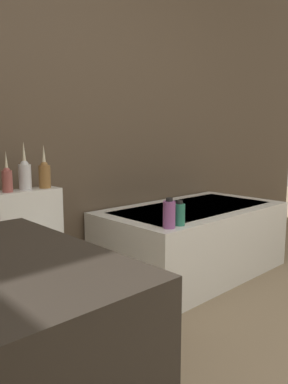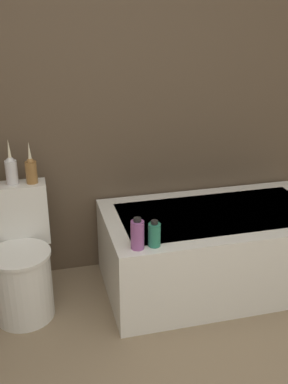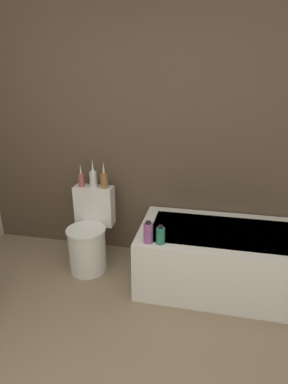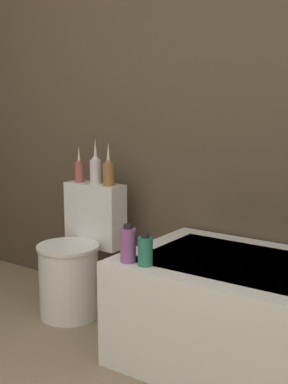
{
  "view_description": "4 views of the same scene",
  "coord_description": "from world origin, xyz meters",
  "px_view_note": "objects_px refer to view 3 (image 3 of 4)",
  "views": [
    {
      "loc": [
        -1.37,
        0.09,
        1.07
      ],
      "look_at": [
        0.13,
        1.69,
        0.73
      ],
      "focal_mm": 35.0,
      "sensor_mm": 36.0,
      "label": 1
    },
    {
      "loc": [
        -0.28,
        -0.51,
        1.73
      ],
      "look_at": [
        0.31,
        1.83,
        0.73
      ],
      "focal_mm": 42.0,
      "sensor_mm": 36.0,
      "label": 2
    },
    {
      "loc": [
        0.6,
        -0.46,
        1.71
      ],
      "look_at": [
        0.14,
        1.74,
        0.87
      ],
      "focal_mm": 28.0,
      "sensor_mm": 36.0,
      "label": 3
    },
    {
      "loc": [
        1.65,
        -0.35,
        1.3
      ],
      "look_at": [
        0.14,
        1.79,
        0.81
      ],
      "focal_mm": 50.0,
      "sensor_mm": 36.0,
      "label": 4
    }
  ],
  "objects_px": {
    "shampoo_bottle_short": "(160,235)",
    "toilet": "(89,236)",
    "bathtub": "(223,258)",
    "vase_gold": "(81,179)",
    "vase_bronze": "(104,179)",
    "vase_silver": "(93,177)",
    "shampoo_bottle_tall": "(148,233)"
  },
  "relations": [
    {
      "from": "toilet",
      "to": "vase_silver",
      "type": "height_order",
      "value": "vase_silver"
    },
    {
      "from": "vase_bronze",
      "to": "vase_gold",
      "type": "bearing_deg",
      "value": -178.7
    },
    {
      "from": "vase_gold",
      "to": "shampoo_bottle_short",
      "type": "xyz_separation_m",
      "value": [
        0.84,
        -0.5,
        -0.24
      ]
    },
    {
      "from": "toilet",
      "to": "vase_silver",
      "type": "xyz_separation_m",
      "value": [
        0.0,
        0.19,
        0.53
      ]
    },
    {
      "from": "vase_bronze",
      "to": "vase_silver",
      "type": "bearing_deg",
      "value": 171.62
    },
    {
      "from": "vase_gold",
      "to": "shampoo_bottle_tall",
      "type": "relative_size",
      "value": 1.23
    },
    {
      "from": "vase_silver",
      "to": "shampoo_bottle_short",
      "type": "distance_m",
      "value": 0.93
    },
    {
      "from": "shampoo_bottle_short",
      "to": "vase_bronze",
      "type": "bearing_deg",
      "value": 140.83
    },
    {
      "from": "vase_silver",
      "to": "vase_bronze",
      "type": "distance_m",
      "value": 0.11
    },
    {
      "from": "vase_gold",
      "to": "shampoo_bottle_short",
      "type": "distance_m",
      "value": 1.01
    },
    {
      "from": "toilet",
      "to": "shampoo_bottle_short",
      "type": "distance_m",
      "value": 0.85
    },
    {
      "from": "shampoo_bottle_tall",
      "to": "shampoo_bottle_short",
      "type": "bearing_deg",
      "value": 2.28
    },
    {
      "from": "vase_gold",
      "to": "shampoo_bottle_short",
      "type": "relative_size",
      "value": 1.47
    },
    {
      "from": "vase_gold",
      "to": "shampoo_bottle_tall",
      "type": "height_order",
      "value": "vase_gold"
    },
    {
      "from": "vase_gold",
      "to": "bathtub",
      "type": "bearing_deg",
      "value": -8.01
    },
    {
      "from": "vase_silver",
      "to": "shampoo_bottle_short",
      "type": "relative_size",
      "value": 1.78
    },
    {
      "from": "vase_gold",
      "to": "vase_bronze",
      "type": "height_order",
      "value": "vase_bronze"
    },
    {
      "from": "bathtub",
      "to": "shampoo_bottle_short",
      "type": "xyz_separation_m",
      "value": [
        -0.51,
        -0.31,
        0.33
      ]
    },
    {
      "from": "shampoo_bottle_tall",
      "to": "shampoo_bottle_short",
      "type": "relative_size",
      "value": 1.19
    },
    {
      "from": "vase_bronze",
      "to": "bathtub",
      "type": "bearing_deg",
      "value": -9.85
    },
    {
      "from": "toilet",
      "to": "shampoo_bottle_short",
      "type": "xyz_separation_m",
      "value": [
        0.73,
        -0.33,
        0.27
      ]
    },
    {
      "from": "bathtub",
      "to": "toilet",
      "type": "height_order",
      "value": "toilet"
    },
    {
      "from": "bathtub",
      "to": "shampoo_bottle_short",
      "type": "relative_size",
      "value": 9.51
    },
    {
      "from": "vase_gold",
      "to": "shampoo_bottle_short",
      "type": "bearing_deg",
      "value": -30.55
    },
    {
      "from": "shampoo_bottle_short",
      "to": "bathtub",
      "type": "bearing_deg",
      "value": 31.22
    },
    {
      "from": "vase_silver",
      "to": "vase_bronze",
      "type": "bearing_deg",
      "value": -8.38
    },
    {
      "from": "vase_bronze",
      "to": "shampoo_bottle_tall",
      "type": "height_order",
      "value": "vase_bronze"
    },
    {
      "from": "vase_gold",
      "to": "vase_silver",
      "type": "bearing_deg",
      "value": 10.91
    },
    {
      "from": "bathtub",
      "to": "shampoo_bottle_short",
      "type": "height_order",
      "value": "shampoo_bottle_short"
    },
    {
      "from": "shampoo_bottle_short",
      "to": "toilet",
      "type": "bearing_deg",
      "value": 155.41
    },
    {
      "from": "vase_gold",
      "to": "shampoo_bottle_tall",
      "type": "bearing_deg",
      "value": -33.84
    },
    {
      "from": "vase_bronze",
      "to": "shampoo_bottle_short",
      "type": "height_order",
      "value": "vase_bronze"
    }
  ]
}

